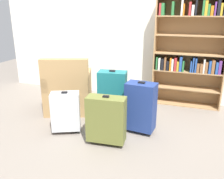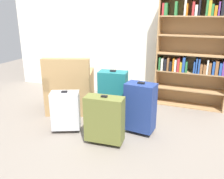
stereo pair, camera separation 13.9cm
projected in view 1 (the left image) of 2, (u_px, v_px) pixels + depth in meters
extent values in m
plane|color=slate|center=(106.00, 135.00, 3.13)|extent=(9.53, 9.53, 0.00)
cube|color=silver|center=(138.00, 26.00, 4.23)|extent=(5.45, 0.10, 2.60)
cube|color=#A87F51|center=(155.00, 52.00, 4.06)|extent=(0.02, 0.28, 1.76)
cube|color=#A87F51|center=(189.00, 53.00, 4.01)|extent=(1.13, 0.02, 1.76)
cube|color=#A87F51|center=(184.00, 104.00, 4.16)|extent=(1.09, 0.26, 0.02)
cube|color=#A87F51|center=(186.00, 88.00, 4.07)|extent=(1.09, 0.26, 0.02)
cube|color=#A87F51|center=(187.00, 71.00, 3.98)|extent=(1.09, 0.26, 0.02)
cube|color=#A87F51|center=(189.00, 54.00, 3.89)|extent=(1.09, 0.26, 0.02)
cube|color=#A87F51|center=(191.00, 35.00, 3.79)|extent=(1.09, 0.26, 0.02)
cube|color=#A87F51|center=(193.00, 16.00, 3.70)|extent=(1.09, 0.26, 0.02)
cube|color=#2D7238|center=(157.00, 63.00, 4.07)|extent=(0.02, 0.21, 0.21)
cube|color=silver|center=(160.00, 63.00, 4.07)|extent=(0.03, 0.23, 0.20)
cube|color=black|center=(163.00, 64.00, 4.06)|extent=(0.04, 0.24, 0.19)
cube|color=brown|center=(166.00, 63.00, 4.02)|extent=(0.03, 0.20, 0.21)
cube|color=black|center=(168.00, 65.00, 4.00)|extent=(0.04, 0.17, 0.15)
cube|color=orange|center=(171.00, 64.00, 3.99)|extent=(0.03, 0.19, 0.21)
cube|color=silver|center=(173.00, 64.00, 4.01)|extent=(0.03, 0.24, 0.19)
cube|color=#B22D2D|center=(176.00, 64.00, 3.99)|extent=(0.04, 0.24, 0.22)
cube|color=gold|center=(178.00, 65.00, 3.99)|extent=(0.03, 0.24, 0.16)
cube|color=#264C99|center=(181.00, 63.00, 3.95)|extent=(0.04, 0.21, 0.24)
cube|color=#2D7238|center=(183.00, 66.00, 3.93)|extent=(0.03, 0.17, 0.17)
cube|color=#264C99|center=(191.00, 66.00, 3.91)|extent=(0.02, 0.22, 0.18)
cube|color=#264C99|center=(193.00, 64.00, 3.90)|extent=(0.02, 0.24, 0.24)
cube|color=#264C99|center=(196.00, 65.00, 3.86)|extent=(0.03, 0.17, 0.23)
cube|color=brown|center=(198.00, 68.00, 3.86)|extent=(0.04, 0.18, 0.14)
cube|color=brown|center=(201.00, 68.00, 3.85)|extent=(0.04, 0.19, 0.14)
cube|color=silver|center=(204.00, 65.00, 3.84)|extent=(0.03, 0.22, 0.22)
cube|color=brown|center=(206.00, 67.00, 3.81)|extent=(0.04, 0.16, 0.18)
cube|color=#264C99|center=(210.00, 67.00, 3.80)|extent=(0.04, 0.18, 0.20)
cube|color=brown|center=(213.00, 66.00, 3.79)|extent=(0.04, 0.19, 0.21)
cube|color=#264C99|center=(216.00, 67.00, 3.79)|extent=(0.04, 0.22, 0.19)
cube|color=#66337F|center=(220.00, 67.00, 3.77)|extent=(0.04, 0.20, 0.21)
cube|color=#B22D2D|center=(161.00, 9.00, 3.78)|extent=(0.03, 0.18, 0.18)
cube|color=#2D7238|center=(164.00, 9.00, 3.79)|extent=(0.04, 0.21, 0.19)
cube|color=#2D7238|center=(173.00, 9.00, 3.73)|extent=(0.04, 0.19, 0.21)
cube|color=silver|center=(182.00, 8.00, 3.69)|extent=(0.03, 0.20, 0.23)
cube|color=orange|center=(184.00, 10.00, 3.68)|extent=(0.02, 0.19, 0.17)
cube|color=#B22D2D|center=(190.00, 9.00, 3.65)|extent=(0.03, 0.19, 0.20)
cube|color=silver|center=(193.00, 10.00, 3.66)|extent=(0.04, 0.22, 0.15)
cube|color=black|center=(196.00, 8.00, 3.63)|extent=(0.03, 0.23, 0.23)
cube|color=#2D7238|center=(204.00, 8.00, 3.57)|extent=(0.03, 0.16, 0.22)
cube|color=gold|center=(206.00, 8.00, 3.58)|extent=(0.04, 0.20, 0.21)
cube|color=#2D7238|center=(209.00, 10.00, 3.56)|extent=(0.03, 0.16, 0.17)
cube|color=orange|center=(212.00, 11.00, 3.58)|extent=(0.04, 0.22, 0.14)
cube|color=#66337F|center=(215.00, 9.00, 3.53)|extent=(0.02, 0.17, 0.19)
cube|color=black|center=(219.00, 8.00, 3.51)|extent=(0.04, 0.17, 0.23)
cube|color=gold|center=(221.00, 9.00, 3.52)|extent=(0.03, 0.19, 0.18)
cube|color=#9E7A4C|center=(69.00, 98.00, 3.91)|extent=(0.90, 0.90, 0.40)
cube|color=tan|center=(68.00, 84.00, 3.84)|extent=(0.67, 0.72, 0.08)
cube|color=#9E7A4C|center=(65.00, 76.00, 3.49)|extent=(0.70, 0.36, 0.50)
cube|color=#9E7A4C|center=(87.00, 79.00, 3.82)|extent=(0.34, 0.69, 0.22)
cube|color=#9E7A4C|center=(49.00, 80.00, 3.81)|extent=(0.34, 0.69, 0.22)
cylinder|color=red|center=(99.00, 108.00, 3.89)|extent=(0.08, 0.08, 0.10)
torus|color=red|center=(102.00, 108.00, 3.87)|extent=(0.06, 0.01, 0.06)
cube|color=brown|center=(106.00, 119.00, 2.83)|extent=(0.48, 0.24, 0.56)
cube|color=black|center=(106.00, 96.00, 2.74)|extent=(0.08, 0.05, 0.02)
cylinder|color=black|center=(94.00, 140.00, 2.97)|extent=(0.05, 0.05, 0.05)
cylinder|color=black|center=(119.00, 143.00, 2.89)|extent=(0.05, 0.05, 0.05)
cube|color=navy|center=(141.00, 106.00, 3.11)|extent=(0.40, 0.28, 0.63)
cube|color=black|center=(142.00, 83.00, 3.01)|extent=(0.09, 0.06, 0.02)
cylinder|color=black|center=(130.00, 128.00, 3.28)|extent=(0.06, 0.06, 0.05)
cylinder|color=black|center=(149.00, 132.00, 3.17)|extent=(0.06, 0.06, 0.05)
cube|color=#19666B|center=(112.00, 95.00, 3.42)|extent=(0.42, 0.27, 0.70)
cube|color=black|center=(112.00, 71.00, 3.31)|extent=(0.09, 0.05, 0.02)
cylinder|color=black|center=(103.00, 118.00, 3.57)|extent=(0.06, 0.06, 0.05)
cylinder|color=black|center=(121.00, 120.00, 3.51)|extent=(0.06, 0.06, 0.05)
cube|color=#B7BABF|center=(66.00, 111.00, 3.13)|extent=(0.42, 0.35, 0.50)
cube|color=black|center=(64.00, 92.00, 3.05)|extent=(0.09, 0.07, 0.02)
cylinder|color=black|center=(57.00, 130.00, 3.20)|extent=(0.07, 0.07, 0.05)
cylinder|color=black|center=(77.00, 130.00, 3.23)|extent=(0.07, 0.07, 0.05)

